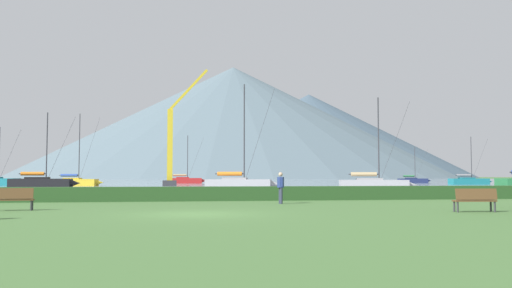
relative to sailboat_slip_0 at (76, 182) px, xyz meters
The scene contains 16 objects.
ground_plane 62.04m from the sailboat_slip_0, 76.55° to the right, with size 1000.00×1000.00×0.00m, color #477038.
harbor_water 78.01m from the sailboat_slip_0, 79.34° to the left, with size 320.00×246.00×0.00m, color #8499A8.
hedge_line 51.41m from the sailboat_slip_0, 73.70° to the right, with size 80.00×1.20×0.83m, color #284C23.
sailboat_slip_0 is the anchor object (origin of this frame).
sailboat_slip_1 31.99m from the sailboat_slip_0, 49.46° to the right, with size 8.13×4.05×11.29m.
sailboat_slip_3 29.25m from the sailboat_slip_0, 55.83° to the left, with size 7.60×2.32×9.35m.
sailboat_slip_5 66.88m from the sailboat_slip_0, 19.85° to the left, with size 6.83×2.67×7.38m.
sailboat_slip_7 12.43m from the sailboat_slip_0, 98.95° to the right, with size 8.23×2.60×9.24m.
sailboat_slip_9 45.00m from the sailboat_slip_0, 41.61° to the right, with size 7.86×3.81×9.36m.
sailboat_slip_10 63.53m from the sailboat_slip_0, ahead, with size 7.45×2.54×8.10m.
park_bench_near_path 66.11m from the sailboat_slip_0, 67.22° to the right, with size 1.73×0.66×0.95m.
park_bench_under_tree 57.45m from the sailboat_slip_0, 83.13° to the right, with size 1.74×0.64×0.95m.
person_standing_walker 56.75m from the sailboat_slip_0, 70.27° to the right, with size 0.36×0.56×1.65m.
dock_crane 14.52m from the sailboat_slip_0, ahead, with size 6.50×2.00×17.37m.
distant_hill_west_ridge 373.45m from the sailboat_slip_0, 69.94° to the left, with size 260.63×260.63×69.21m, color #425666.
distant_hill_central_peak 323.19m from the sailboat_slip_0, 79.19° to the left, with size 316.73×316.73×82.91m, color slate.
Camera 1 is at (-1.04, -20.64, 1.46)m, focal length 37.63 mm.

